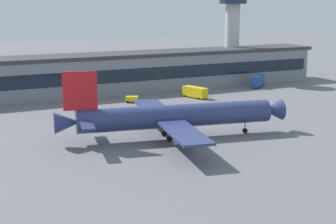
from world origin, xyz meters
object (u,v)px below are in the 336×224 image
object	(u,v)px
catering_truck	(258,81)
fuel_truck	(195,92)
airliner	(172,116)
baggage_tug	(132,99)
control_tower	(232,23)

from	to	relation	value
catering_truck	fuel_truck	bearing A→B (deg)	-165.84
airliner	catering_truck	world-z (taller)	airliner
fuel_truck	baggage_tug	size ratio (longest dim) A/B	2.15
airliner	control_tower	xyz separation A→B (m)	(56.39, 63.58, 16.39)
airliner	catering_truck	xyz separation A→B (m)	(56.67, 47.14, -2.60)
airliner	catering_truck	size ratio (longest dim) A/B	6.96
control_tower	airliner	bearing A→B (deg)	-131.57
control_tower	catering_truck	bearing A→B (deg)	-89.03
airliner	baggage_tug	xyz separation A→B (m)	(7.28, 41.15, -3.81)
baggage_tug	fuel_truck	bearing A→B (deg)	-3.79
control_tower	fuel_truck	size ratio (longest dim) A/B	3.88
airliner	control_tower	size ratio (longest dim) A/B	1.48
airliner	catering_truck	bearing A→B (deg)	39.75
fuel_truck	catering_truck	distance (m)	29.98
control_tower	baggage_tug	distance (m)	57.65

